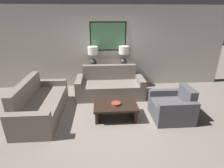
{
  "coord_description": "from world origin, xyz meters",
  "views": [
    {
      "loc": [
        -0.29,
        -3.54,
        2.38
      ],
      "look_at": [
        0.02,
        0.75,
        0.65
      ],
      "focal_mm": 28.0,
      "sensor_mm": 36.0,
      "label": 1
    }
  ],
  "objects_px": {
    "console_table": "(109,77)",
    "coffee_table": "(115,108)",
    "table_lamp_left": "(93,54)",
    "decorative_bowl": "(116,104)",
    "table_lamp_right": "(124,54)",
    "couch_by_side": "(41,105)",
    "armchair_near_back_wall": "(172,107)",
    "couch_by_back_wall": "(110,87)"
  },
  "relations": [
    {
      "from": "console_table",
      "to": "decorative_bowl",
      "type": "distance_m",
      "value": 1.95
    },
    {
      "from": "coffee_table",
      "to": "decorative_bowl",
      "type": "xyz_separation_m",
      "value": [
        0.01,
        -0.02,
        0.13
      ]
    },
    {
      "from": "couch_by_back_wall",
      "to": "couch_by_side",
      "type": "xyz_separation_m",
      "value": [
        -1.77,
        -1.04,
        0.0
      ]
    },
    {
      "from": "console_table",
      "to": "couch_by_back_wall",
      "type": "distance_m",
      "value": 0.67
    },
    {
      "from": "coffee_table",
      "to": "table_lamp_left",
      "type": "bearing_deg",
      "value": 106.1
    },
    {
      "from": "table_lamp_left",
      "to": "couch_by_side",
      "type": "distance_m",
      "value": 2.29
    },
    {
      "from": "armchair_near_back_wall",
      "to": "couch_by_side",
      "type": "bearing_deg",
      "value": 174.37
    },
    {
      "from": "table_lamp_right",
      "to": "armchair_near_back_wall",
      "type": "height_order",
      "value": "table_lamp_right"
    },
    {
      "from": "table_lamp_left",
      "to": "decorative_bowl",
      "type": "bearing_deg",
      "value": -73.8
    },
    {
      "from": "couch_by_back_wall",
      "to": "couch_by_side",
      "type": "height_order",
      "value": "same"
    },
    {
      "from": "table_lamp_right",
      "to": "couch_by_side",
      "type": "xyz_separation_m",
      "value": [
        -2.27,
        -1.7,
        -0.87
      ]
    },
    {
      "from": "console_table",
      "to": "coffee_table",
      "type": "distance_m",
      "value": 1.93
    },
    {
      "from": "table_lamp_right",
      "to": "couch_by_side",
      "type": "distance_m",
      "value": 2.97
    },
    {
      "from": "couch_by_side",
      "to": "armchair_near_back_wall",
      "type": "relative_size",
      "value": 2.26
    },
    {
      "from": "table_lamp_right",
      "to": "armchair_near_back_wall",
      "type": "xyz_separation_m",
      "value": [
        0.94,
        -2.01,
        -0.9
      ]
    },
    {
      "from": "couch_by_back_wall",
      "to": "armchair_near_back_wall",
      "type": "xyz_separation_m",
      "value": [
        1.43,
        -1.35,
        -0.02
      ]
    },
    {
      "from": "table_lamp_left",
      "to": "decorative_bowl",
      "type": "relative_size",
      "value": 2.96
    },
    {
      "from": "console_table",
      "to": "couch_by_back_wall",
      "type": "height_order",
      "value": "couch_by_back_wall"
    },
    {
      "from": "couch_by_back_wall",
      "to": "table_lamp_left",
      "type": "bearing_deg",
      "value": 127.07
    },
    {
      "from": "armchair_near_back_wall",
      "to": "table_lamp_left",
      "type": "bearing_deg",
      "value": 133.83
    },
    {
      "from": "table_lamp_left",
      "to": "table_lamp_right",
      "type": "bearing_deg",
      "value": 0.0
    },
    {
      "from": "couch_by_side",
      "to": "decorative_bowl",
      "type": "relative_size",
      "value": 9.1
    },
    {
      "from": "table_lamp_left",
      "to": "armchair_near_back_wall",
      "type": "distance_m",
      "value": 2.93
    },
    {
      "from": "table_lamp_right",
      "to": "couch_by_back_wall",
      "type": "bearing_deg",
      "value": -127.07
    },
    {
      "from": "table_lamp_left",
      "to": "armchair_near_back_wall",
      "type": "height_order",
      "value": "table_lamp_left"
    },
    {
      "from": "table_lamp_left",
      "to": "table_lamp_right",
      "type": "distance_m",
      "value": 1.0
    },
    {
      "from": "console_table",
      "to": "couch_by_back_wall",
      "type": "xyz_separation_m",
      "value": [
        0.0,
        -0.66,
        -0.08
      ]
    },
    {
      "from": "console_table",
      "to": "decorative_bowl",
      "type": "relative_size",
      "value": 6.9
    },
    {
      "from": "table_lamp_right",
      "to": "couch_by_back_wall",
      "type": "relative_size",
      "value": 0.32
    },
    {
      "from": "couch_by_side",
      "to": "coffee_table",
      "type": "relative_size",
      "value": 1.94
    },
    {
      "from": "couch_by_side",
      "to": "table_lamp_left",
      "type": "bearing_deg",
      "value": 53.15
    },
    {
      "from": "coffee_table",
      "to": "armchair_near_back_wall",
      "type": "relative_size",
      "value": 1.16
    },
    {
      "from": "couch_by_back_wall",
      "to": "coffee_table",
      "type": "bearing_deg",
      "value": -87.38
    },
    {
      "from": "console_table",
      "to": "armchair_near_back_wall",
      "type": "distance_m",
      "value": 2.47
    },
    {
      "from": "console_table",
      "to": "couch_by_side",
      "type": "distance_m",
      "value": 2.45
    },
    {
      "from": "console_table",
      "to": "table_lamp_right",
      "type": "height_order",
      "value": "table_lamp_right"
    },
    {
      "from": "console_table",
      "to": "table_lamp_right",
      "type": "relative_size",
      "value": 2.33
    },
    {
      "from": "coffee_table",
      "to": "table_lamp_right",
      "type": "bearing_deg",
      "value": 77.13
    },
    {
      "from": "console_table",
      "to": "coffee_table",
      "type": "relative_size",
      "value": 1.47
    },
    {
      "from": "couch_by_back_wall",
      "to": "armchair_near_back_wall",
      "type": "relative_size",
      "value": 2.26
    },
    {
      "from": "coffee_table",
      "to": "decorative_bowl",
      "type": "height_order",
      "value": "decorative_bowl"
    },
    {
      "from": "console_table",
      "to": "decorative_bowl",
      "type": "xyz_separation_m",
      "value": [
        0.07,
        -1.95,
        0.02
      ]
    }
  ]
}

